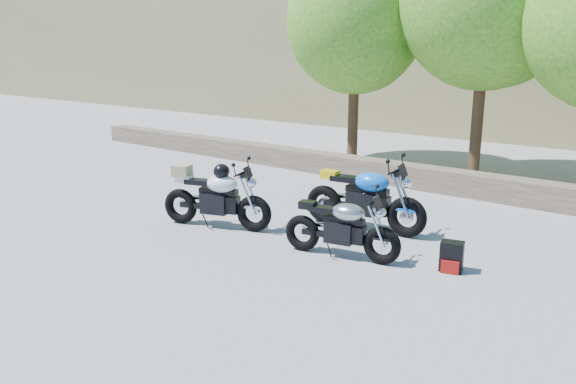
% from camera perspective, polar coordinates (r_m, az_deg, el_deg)
% --- Properties ---
extents(ground, '(90.00, 90.00, 0.00)m').
position_cam_1_polar(ground, '(8.79, -5.14, -5.79)').
color(ground, gray).
rests_on(ground, ground).
extents(stone_wall, '(22.00, 0.55, 0.50)m').
position_cam_1_polar(stone_wall, '(13.08, 11.76, 1.74)').
color(stone_wall, '#483B30').
rests_on(stone_wall, ground).
extents(tree_decid_left, '(3.67, 3.67, 5.62)m').
position_cam_1_polar(tree_decid_left, '(15.41, 7.10, 16.40)').
color(tree_decid_left, '#382314').
rests_on(tree_decid_left, ground).
extents(tree_decid_mid, '(4.08, 4.08, 6.24)m').
position_cam_1_polar(tree_decid_mid, '(14.35, 19.86, 17.52)').
color(tree_decid_mid, '#382314').
rests_on(tree_decid_mid, ground).
extents(silver_bike, '(1.82, 0.63, 0.92)m').
position_cam_1_polar(silver_bike, '(8.32, 5.50, -3.70)').
color(silver_bike, black).
rests_on(silver_bike, ground).
extents(white_bike, '(1.98, 0.89, 1.13)m').
position_cam_1_polar(white_bike, '(9.75, -7.37, -0.42)').
color(white_bike, black).
rests_on(white_bike, ground).
extents(blue_bike, '(2.22, 0.70, 1.12)m').
position_cam_1_polar(blue_bike, '(9.62, 7.82, -0.71)').
color(blue_bike, black).
rests_on(blue_bike, ground).
extents(backpack, '(0.36, 0.33, 0.42)m').
position_cam_1_polar(backpack, '(8.17, 16.28, -6.35)').
color(backpack, black).
rests_on(backpack, ground).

